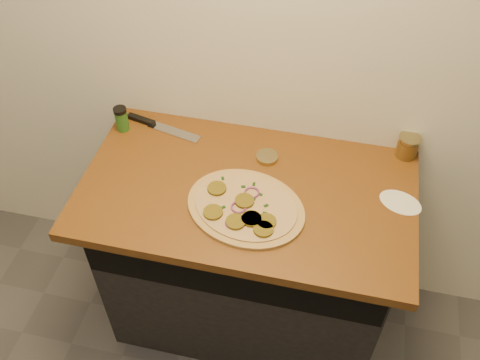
% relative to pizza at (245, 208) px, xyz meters
% --- Properties ---
extents(cabinet, '(1.10, 0.60, 0.86)m').
position_rel_pizza_xyz_m(cabinet, '(-0.02, 0.13, -0.48)').
color(cabinet, black).
rests_on(cabinet, ground).
extents(countertop, '(1.20, 0.70, 0.04)m').
position_rel_pizza_xyz_m(countertop, '(-0.02, 0.10, -0.03)').
color(countertop, brown).
rests_on(countertop, cabinet).
extents(pizza, '(0.51, 0.51, 0.03)m').
position_rel_pizza_xyz_m(pizza, '(0.00, 0.00, 0.00)').
color(pizza, tan).
rests_on(pizza, countertop).
extents(chefs_knife, '(0.33, 0.11, 0.02)m').
position_rel_pizza_xyz_m(chefs_knife, '(-0.44, 0.35, -0.00)').
color(chefs_knife, '#B7BAC1').
rests_on(chefs_knife, countertop).
extents(mason_jar_lid, '(0.09, 0.09, 0.02)m').
position_rel_pizza_xyz_m(mason_jar_lid, '(0.03, 0.26, -0.00)').
color(mason_jar_lid, '#9B8D5A').
rests_on(mason_jar_lid, countertop).
extents(salsa_jar, '(0.08, 0.08, 0.09)m').
position_rel_pizza_xyz_m(salsa_jar, '(0.53, 0.40, 0.04)').
color(salsa_jar, maroon).
rests_on(salsa_jar, countertop).
extents(spice_shaker, '(0.05, 0.05, 0.10)m').
position_rel_pizza_xyz_m(spice_shaker, '(-0.57, 0.30, 0.04)').
color(spice_shaker, '#285F1E').
rests_on(spice_shaker, countertop).
extents(flour_spill, '(0.19, 0.19, 0.00)m').
position_rel_pizza_xyz_m(flour_spill, '(0.52, 0.15, -0.01)').
color(flour_spill, white).
rests_on(flour_spill, countertop).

